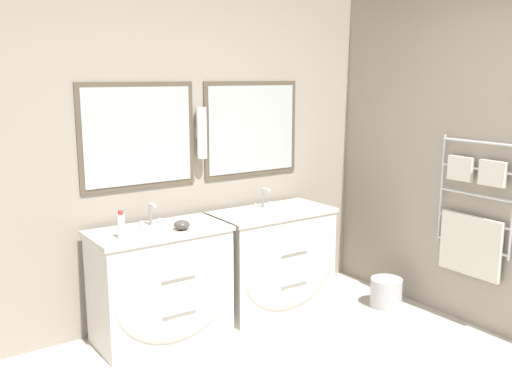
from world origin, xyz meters
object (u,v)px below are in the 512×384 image
Objects in this scene: vanity_right at (274,259)px; toiletry_bottle at (121,226)px; vanity_left at (162,284)px; amenity_bowl at (182,225)px; waste_bin at (386,292)px.

toiletry_bottle is at bearing -177.74° from vanity_right.
toiletry_bottle reaches higher than vanity_left.
toiletry_bottle is at bearing 175.96° from amenity_bowl.
amenity_bowl reaches higher than vanity_left.
amenity_bowl reaches higher than waste_bin.
vanity_left is 1.85m from waste_bin.
toiletry_bottle is at bearing 168.07° from waste_bin.
amenity_bowl is 1.84m from waste_bin.
waste_bin is at bearing -15.44° from vanity_left.
vanity_right is 5.14× the size of toiletry_bottle.
vanity_right is at bearing 148.04° from waste_bin.
toiletry_bottle reaches higher than vanity_right.
waste_bin is at bearing -31.96° from vanity_right.
vanity_left is 1.00× the size of vanity_right.
waste_bin is (1.64, -0.41, -0.72)m from amenity_bowl.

